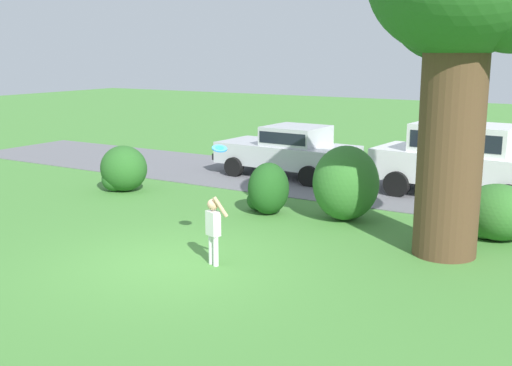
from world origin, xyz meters
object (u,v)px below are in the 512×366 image
parked_sedan (290,149)px  frisbee (220,148)px  parked_suv (463,157)px  child_thrower (213,226)px  oak_tree_large (463,5)px

parked_sedan → frisbee: bearing=-71.4°
parked_sedan → parked_suv: 5.13m
parked_sedan → child_thrower: parked_sedan is taller
child_thrower → frisbee: 1.42m
oak_tree_large → parked_suv: size_ratio=1.32×
parked_sedan → child_thrower: 8.23m
oak_tree_large → parked_sedan: (-6.03, 4.91, -3.69)m
oak_tree_large → parked_suv: oak_tree_large is taller
parked_suv → frisbee: size_ratio=16.57×
child_thrower → parked_suv: bearing=72.2°
oak_tree_large → child_thrower: (-3.37, -2.88, -3.82)m
oak_tree_large → parked_suv: bearing=100.6°
oak_tree_large → child_thrower: size_ratio=4.95×
parked_suv → parked_sedan: bearing=179.0°
oak_tree_large → frisbee: bearing=-146.9°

